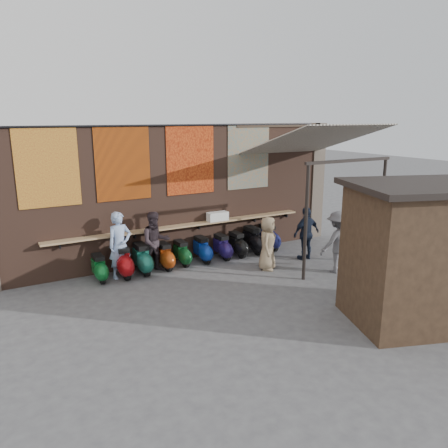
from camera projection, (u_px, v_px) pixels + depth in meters
name	position (u px, v px, depth m)	size (l,w,h in m)	color
ground	(224.00, 287.00, 11.13)	(70.00, 70.00, 0.00)	#474749
brick_wall	(179.00, 193.00, 12.93)	(10.00, 0.40, 4.00)	brown
pier_right	(314.00, 181.00, 15.42)	(0.50, 0.50, 4.00)	#4C4238
eating_counter	(185.00, 226.00, 12.83)	(8.00, 0.32, 0.05)	#9E7A51
shelf_box	(218.00, 216.00, 13.29)	(0.64, 0.28, 0.27)	white
tapestry_redgold	(48.00, 167.00, 10.77)	(1.50, 0.02, 2.00)	maroon
tapestry_sun	(123.00, 163.00, 11.68)	(1.50, 0.02, 2.00)	#E4560D
tapestry_orange	(191.00, 160.00, 12.64)	(1.50, 0.02, 2.00)	#C54A18
tapestry_multi	(249.00, 157.00, 13.60)	(1.50, 0.02, 2.00)	teal
hang_rail	(180.00, 125.00, 12.26)	(0.06, 0.06, 9.50)	black
scooter_stool_0	(99.00, 268.00, 11.43)	(0.33, 0.74, 0.70)	#0D5F25
scooter_stool_1	(123.00, 262.00, 11.71)	(0.40, 0.89, 0.85)	#9A0B10
scooter_stool_2	(142.00, 259.00, 11.98)	(0.39, 0.87, 0.82)	#175E4E
scooter_stool_3	(165.00, 256.00, 12.33)	(0.35, 0.79, 0.75)	#98360D
scooter_stool_4	(182.00, 253.00, 12.65)	(0.34, 0.75, 0.71)	#0D451D
scooter_stool_5	(202.00, 250.00, 12.95)	(0.35, 0.78, 0.75)	navy
scooter_stool_6	(222.00, 247.00, 13.22)	(0.35, 0.78, 0.74)	#221653
scooter_stool_7	(238.00, 245.00, 13.46)	(0.35, 0.79, 0.75)	black
scooter_stool_8	(253.00, 240.00, 13.77)	(0.39, 0.88, 0.83)	black
scooter_stool_9	(268.00, 238.00, 14.12)	(0.39, 0.86, 0.82)	#171B53
diner_left	(120.00, 245.00, 11.57)	(0.66, 0.43, 1.80)	#93ABD5
diner_right	(155.00, 242.00, 12.02)	(0.83, 0.65, 1.71)	#2D2328
shopper_navy	(306.00, 233.00, 13.09)	(0.95, 0.39, 1.61)	black
shopper_grey	(338.00, 242.00, 12.02)	(1.12, 0.64, 1.73)	#5A5A5F
shopper_tan	(268.00, 243.00, 12.23)	(0.74, 0.48, 1.52)	#917B5C
market_stall	(419.00, 257.00, 8.95)	(2.61, 1.96, 2.83)	black
stall_roof	(427.00, 186.00, 8.60)	(2.92, 2.25, 0.12)	black
stall_sign	(395.00, 216.00, 9.76)	(1.20, 0.04, 0.50)	gold
stall_shelf	(391.00, 259.00, 10.01)	(2.17, 0.10, 0.06)	#473321
awning_canvas	(313.00, 140.00, 12.72)	(3.20, 3.40, 0.03)	beige
awning_ledger	(280.00, 125.00, 13.96)	(3.30, 0.08, 0.12)	#33261C
awning_header	(350.00, 161.00, 11.56)	(3.00, 0.08, 0.08)	black
awning_post_left	(306.00, 223.00, 11.26)	(0.09, 0.09, 3.10)	black
awning_post_right	(381.00, 211.00, 12.60)	(0.09, 0.09, 3.10)	black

